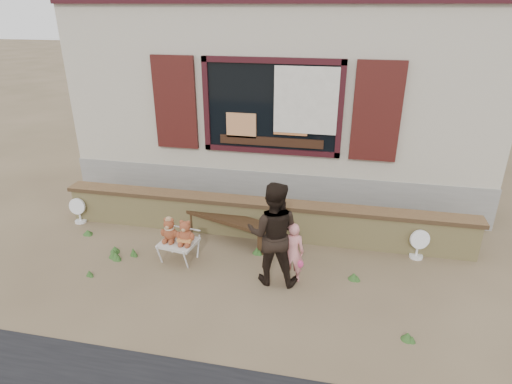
% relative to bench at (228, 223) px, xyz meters
% --- Properties ---
extents(ground, '(80.00, 80.00, 0.00)m').
position_rel_bench_xyz_m(ground, '(0.52, -0.77, -0.31)').
color(ground, brown).
rests_on(ground, ground).
extents(shopfront, '(8.04, 5.13, 4.00)m').
position_rel_bench_xyz_m(shopfront, '(0.52, 3.72, 1.69)').
color(shopfront, '#A79C87').
rests_on(shopfront, ground).
extents(brick_wall, '(7.10, 0.36, 0.67)m').
position_rel_bench_xyz_m(brick_wall, '(0.52, 0.23, 0.03)').
color(brick_wall, tan).
rests_on(brick_wall, ground).
extents(bench, '(1.67, 0.87, 0.42)m').
position_rel_bench_xyz_m(bench, '(0.00, 0.00, 0.00)').
color(bench, black).
rests_on(bench, ground).
extents(folding_chair, '(0.60, 0.55, 0.33)m').
position_rel_bench_xyz_m(folding_chair, '(-0.58, -0.80, -0.01)').
color(folding_chair, beige).
rests_on(folding_chair, ground).
extents(teddy_bear_left, '(0.32, 0.29, 0.39)m').
position_rel_bench_xyz_m(teddy_bear_left, '(-0.72, -0.78, 0.22)').
color(teddy_bear_left, brown).
rests_on(teddy_bear_left, folding_chair).
extents(teddy_bear_right, '(0.33, 0.30, 0.40)m').
position_rel_bench_xyz_m(teddy_bear_right, '(-0.44, -0.82, 0.23)').
color(teddy_bear_right, brown).
rests_on(teddy_bear_right, folding_chair).
extents(child, '(0.37, 0.26, 0.94)m').
position_rel_bench_xyz_m(child, '(1.22, -0.98, 0.16)').
color(child, pink).
rests_on(child, ground).
extents(adult, '(0.77, 0.60, 1.55)m').
position_rel_bench_xyz_m(adult, '(0.95, -1.03, 0.47)').
color(adult, black).
rests_on(adult, ground).
extents(fan_left, '(0.31, 0.21, 0.49)m').
position_rel_bench_xyz_m(fan_left, '(-2.85, 0.03, -0.06)').
color(fan_left, white).
rests_on(fan_left, ground).
extents(fan_right, '(0.32, 0.21, 0.50)m').
position_rel_bench_xyz_m(fan_right, '(3.10, 0.03, -0.06)').
color(fan_right, white).
rests_on(fan_right, ground).
extents(grass_tufts, '(5.38, 1.71, 0.14)m').
position_rel_bench_xyz_m(grass_tufts, '(-0.43, -0.90, -0.25)').
color(grass_tufts, '#325A24').
rests_on(grass_tufts, ground).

